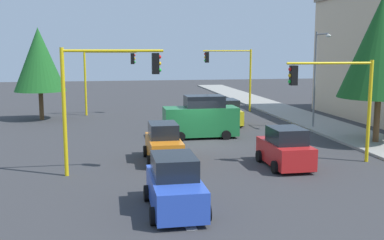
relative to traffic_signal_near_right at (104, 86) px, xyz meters
The scene contains 15 objects.
ground_plane 9.25m from the traffic_signal_near_right, 136.37° to the left, with size 120.00×120.00×0.00m, color #353538.
sidewalk_kerb 20.01m from the traffic_signal_near_right, 124.14° to the left, with size 80.00×4.00×0.15m, color gray.
lane_arrow_near 7.39m from the traffic_signal_near_right, 26.25° to the left, with size 2.40×1.10×1.10m.
traffic_signal_near_right is the anchor object (origin of this frame).
traffic_signal_near_left 11.35m from the traffic_signal_near_right, 90.00° to the left, with size 0.36×4.59×5.21m.
traffic_signal_far_right 20.00m from the traffic_signal_near_right, behind, with size 0.36×4.59×5.68m.
traffic_signal_far_left 23.04m from the traffic_signal_near_right, 150.25° to the left, with size 0.36×4.59×5.78m.
street_lamp_curbside 17.75m from the traffic_signal_near_right, 122.79° to the left, with size 2.15×0.28×7.00m.
tree_roadside_near 16.80m from the traffic_signal_near_right, 103.85° to the left, with size 4.90×4.90×8.99m.
tree_opposite_side 18.78m from the traffic_signal_near_right, 163.65° to the right, with size 4.11×4.11×7.51m.
delivery_van_green 10.46m from the traffic_signal_near_right, 142.57° to the left, with size 2.22×4.80×2.77m.
car_orange 4.81m from the traffic_signal_near_right, 124.70° to the left, with size 3.82×1.93×1.98m.
car_yellow 16.12m from the traffic_signal_near_right, 144.81° to the left, with size 4.02×2.01×1.98m.
car_blue 6.73m from the traffic_signal_near_right, 24.48° to the left, with size 4.03×2.03×1.98m.
car_red 9.25m from the traffic_signal_near_right, 88.44° to the left, with size 3.67×2.06×1.98m.
Camera 1 is at (27.13, -5.50, 5.71)m, focal length 42.98 mm.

